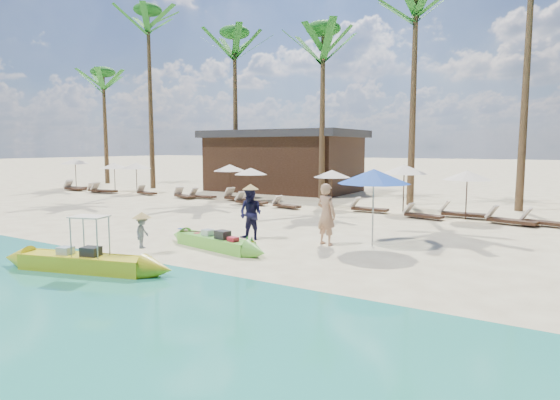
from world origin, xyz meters
The scene contains 37 objects.
ground centered at (0.00, 0.00, 0.00)m, with size 240.00×240.00×0.00m, color #FFF2BC.
wet_sand_strip centered at (0.00, -5.00, 0.00)m, with size 240.00×4.50×0.01m, color tan.
green_canoe centered at (0.08, -0.25, 0.21)m, with size 4.81×1.23×0.62m.
yellow_canoe centered at (-1.05, -4.06, 0.23)m, with size 5.41×1.84×1.43m.
tourist centered at (2.79, 2.08, 1.00)m, with size 0.73×0.48×1.99m, color tan.
vendor_green centered at (0.22, 1.53, 0.89)m, with size 0.87×0.68×1.78m, color #141336.
vendor_yellow centered at (-1.24, -1.95, 0.66)m, with size 0.62×0.36×0.96m, color gray.
blue_umbrella centered at (4.13, 2.70, 2.23)m, with size 2.29×2.29×2.46m.
resort_parasol_0 centered at (-23.43, 11.58, 2.03)m, with size 2.19×2.19×2.25m.
lounger_0_left centered at (-21.63, 10.17, 0.21)m, with size 1.93×0.74×0.64m.
lounger_0_right centered at (-20.92, 9.62, 0.21)m, with size 1.86×0.62×0.63m.
resort_parasol_1 centered at (-17.96, 10.81, 1.83)m, with size 1.97×1.97×2.03m.
lounger_1_left centered at (-17.63, 9.52, 0.22)m, with size 1.97×0.87×0.65m.
lounger_1_right centered at (-18.43, 9.54, 0.20)m, with size 1.81×0.93×0.59m.
resort_parasol_2 centered at (-15.60, 10.69, 1.88)m, with size 2.02×2.02×2.08m.
lounger_2_left centered at (-14.23, 10.23, 0.19)m, with size 1.71×0.76×0.56m.
resort_parasol_3 centered at (-8.17, 11.39, 1.88)m, with size 2.03×2.03×2.09m.
lounger_3_left centered at (-9.59, 10.40, 0.19)m, with size 1.74×0.62×0.58m.
lounger_3_right centered at (-10.65, 9.95, 0.20)m, with size 1.88×1.12×0.61m.
resort_parasol_4 centered at (-6.03, 10.54, 1.77)m, with size 1.90×1.90×1.96m.
lounger_4_left centered at (-6.98, 10.48, 0.23)m, with size 2.08×1.01×0.68m.
lounger_4_right centered at (-5.32, 9.40, 0.21)m, with size 1.91×0.64×0.64m.
resort_parasol_5 centered at (-0.94, 10.53, 1.77)m, with size 1.91×1.91×1.97m.
lounger_5_left centered at (-2.94, 9.17, 0.19)m, with size 1.70×0.82×0.56m.
resort_parasol_6 centered at (2.68, 10.94, 2.08)m, with size 2.24×2.24×2.30m.
lounger_6_left centered at (1.21, 10.00, 0.21)m, with size 1.83×0.57×0.62m.
lounger_6_right centered at (3.99, 9.25, 0.20)m, with size 1.79×0.82×0.59m.
resort_parasol_7 centered at (5.70, 10.04, 1.93)m, with size 2.08×2.08×2.15m.
lounger_7_left centered at (5.41, 10.43, 0.22)m, with size 1.96×0.61×0.67m.
lounger_7_right centered at (7.45, 9.48, 0.22)m, with size 2.03×1.02×0.66m.
lounger_8_left centered at (8.67, 9.76, 0.21)m, with size 1.89×0.88×0.62m.
palm_0 centered at (-24.62, 15.48, 8.11)m, with size 2.08×2.08×9.90m.
palm_1 centered at (-17.59, 14.06, 10.82)m, with size 2.08×2.08×13.60m.
palm_2 centered at (-10.45, 15.08, 9.18)m, with size 2.08×2.08×11.33m.
palm_3 centered at (-3.36, 14.27, 8.58)m, with size 2.08×2.08×10.52m.
palm_4 centered at (2.15, 14.01, 9.45)m, with size 2.08×2.08×11.70m.
pavilion_west centered at (-8.00, 17.50, 2.19)m, with size 10.80×6.60×4.30m.
Camera 1 is at (9.22, -11.41, 3.15)m, focal length 30.00 mm.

